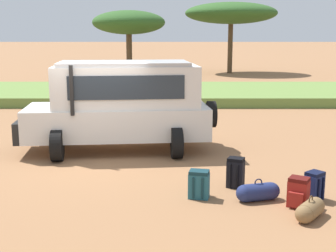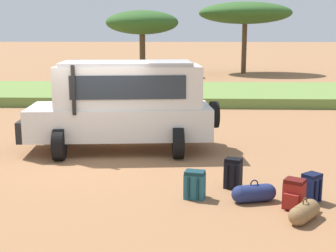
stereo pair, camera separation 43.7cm
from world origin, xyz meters
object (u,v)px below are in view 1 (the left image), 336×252
(backpack_outermost, at_px, (314,186))
(duffel_bag_low_black_case, at_px, (258,192))
(backpack_beside_front_wheel, at_px, (199,184))
(acacia_tree_far_left, at_px, (129,23))
(safari_vehicle, at_px, (122,104))
(backpack_near_rear_wheel, at_px, (236,173))
(duffel_bag_soft_canvas, at_px, (310,210))
(acacia_tree_left_mid, at_px, (231,13))
(backpack_cluster_center, at_px, (298,193))

(backpack_outermost, bearing_deg, duffel_bag_low_black_case, -176.59)
(backpack_beside_front_wheel, distance_m, acacia_tree_far_left, 26.92)
(safari_vehicle, distance_m, backpack_near_rear_wheel, 4.27)
(backpack_outermost, xyz_separation_m, duffel_bag_soft_canvas, (-0.35, -0.98, -0.11))
(duffel_bag_low_black_case, bearing_deg, acacia_tree_left_mid, 83.69)
(backpack_cluster_center, bearing_deg, duffel_bag_soft_canvas, -84.46)
(backpack_near_rear_wheel, xyz_separation_m, backpack_outermost, (1.41, -0.74, -0.04))
(backpack_cluster_center, bearing_deg, acacia_tree_left_mid, 85.06)
(backpack_near_rear_wheel, xyz_separation_m, acacia_tree_far_left, (-4.31, 25.79, 3.61))
(backpack_beside_front_wheel, relative_size, duffel_bag_soft_canvas, 0.78)
(duffel_bag_soft_canvas, bearing_deg, duffel_bag_low_black_case, 128.97)
(backpack_cluster_center, height_order, backpack_outermost, backpack_cluster_center)
(backpack_beside_front_wheel, relative_size, backpack_cluster_center, 0.99)
(duffel_bag_low_black_case, bearing_deg, backpack_near_rear_wheel, 111.67)
(backpack_beside_front_wheel, bearing_deg, safari_vehicle, 116.25)
(backpack_cluster_center, distance_m, acacia_tree_left_mid, 30.12)
(safari_vehicle, xyz_separation_m, duffel_bag_low_black_case, (3.01, -3.97, -1.12))
(duffel_bag_soft_canvas, distance_m, acacia_tree_far_left, 28.27)
(backpack_near_rear_wheel, relative_size, duffel_bag_low_black_case, 0.73)
(safari_vehicle, relative_size, acacia_tree_far_left, 1.01)
(backpack_cluster_center, height_order, acacia_tree_left_mid, acacia_tree_left_mid)
(backpack_beside_front_wheel, bearing_deg, backpack_cluster_center, -15.25)
(backpack_near_rear_wheel, bearing_deg, backpack_outermost, -27.69)
(duffel_bag_soft_canvas, distance_m, acacia_tree_left_mid, 30.70)
(backpack_outermost, distance_m, duffel_bag_soft_canvas, 1.04)
(backpack_cluster_center, relative_size, backpack_outermost, 1.01)
(backpack_beside_front_wheel, bearing_deg, duffel_bag_soft_canvas, -29.75)
(backpack_near_rear_wheel, xyz_separation_m, acacia_tree_left_mid, (3.57, 28.54, 4.40))
(backpack_outermost, distance_m, duffel_bag_low_black_case, 1.10)
(backpack_beside_front_wheel, relative_size, acacia_tree_far_left, 0.10)
(duffel_bag_low_black_case, relative_size, acacia_tree_left_mid, 0.12)
(acacia_tree_left_mid, bearing_deg, backpack_outermost, -94.21)
(backpack_outermost, distance_m, acacia_tree_left_mid, 29.69)
(backpack_beside_front_wheel, xyz_separation_m, backpack_near_rear_wheel, (0.81, 0.65, 0.04))
(safari_vehicle, relative_size, backpack_outermost, 9.70)
(backpack_near_rear_wheel, height_order, acacia_tree_left_mid, acacia_tree_left_mid)
(backpack_beside_front_wheel, bearing_deg, acacia_tree_left_mid, 81.47)
(acacia_tree_left_mid, bearing_deg, backpack_cluster_center, -94.94)
(duffel_bag_soft_canvas, bearing_deg, backpack_cluster_center, 95.54)
(safari_vehicle, distance_m, acacia_tree_left_mid, 26.36)
(backpack_beside_front_wheel, height_order, backpack_cluster_center, backpack_cluster_center)
(backpack_outermost, xyz_separation_m, acacia_tree_left_mid, (2.15, 29.28, 4.43))
(backpack_beside_front_wheel, height_order, duffel_bag_soft_canvas, backpack_beside_front_wheel)
(backpack_near_rear_wheel, bearing_deg, backpack_beside_front_wheel, -141.36)
(backpack_outermost, relative_size, acacia_tree_left_mid, 0.08)
(safari_vehicle, height_order, acacia_tree_far_left, acacia_tree_far_left)
(safari_vehicle, bearing_deg, backpack_outermost, -43.57)
(safari_vehicle, bearing_deg, duffel_bag_low_black_case, -52.81)
(backpack_cluster_center, xyz_separation_m, backpack_outermost, (0.41, 0.40, -0.00))
(backpack_near_rear_wheel, height_order, acacia_tree_far_left, acacia_tree_far_left)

